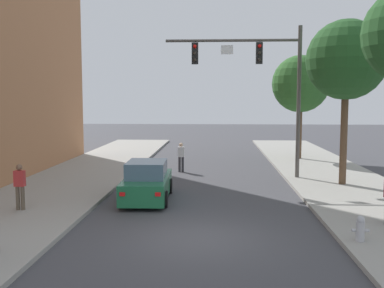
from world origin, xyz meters
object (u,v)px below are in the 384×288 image
car_lead_green (147,182)px  street_tree_second (346,60)px  pedestrian_sidewalk_left_walker (20,185)px  street_tree_third (301,84)px  pedestrian_crossing_road (181,156)px  fire_hydrant (360,228)px  traffic_signal_mast (261,73)px

car_lead_green → street_tree_second: (8.64, 3.17, 5.09)m
pedestrian_sidewalk_left_walker → street_tree_third: size_ratio=0.24×
pedestrian_crossing_road → street_tree_second: bearing=-26.6°
fire_hydrant → street_tree_second: size_ratio=0.10×
traffic_signal_mast → pedestrian_sidewalk_left_walker: 12.45m
traffic_signal_mast → fire_hydrant: (1.81, -10.26, -4.84)m
pedestrian_crossing_road → street_tree_second: size_ratio=0.22×
pedestrian_crossing_road → fire_hydrant: size_ratio=2.28×
fire_hydrant → street_tree_third: bearing=85.1°
pedestrian_sidewalk_left_walker → street_tree_third: bearing=49.7°
pedestrian_sidewalk_left_walker → fire_hydrant: (10.92, -2.93, -0.56)m
fire_hydrant → street_tree_second: street_tree_second is taller
pedestrian_crossing_road → street_tree_third: street_tree_third is taller
traffic_signal_mast → pedestrian_sidewalk_left_walker: (-9.11, -7.33, -4.29)m
traffic_signal_mast → car_lead_green: 8.35m
traffic_signal_mast → pedestrian_sidewalk_left_walker: size_ratio=4.57×
fire_hydrant → pedestrian_crossing_road: bearing=115.5°
traffic_signal_mast → street_tree_third: bearing=65.6°
traffic_signal_mast → pedestrian_crossing_road: 6.46m
fire_hydrant → street_tree_second: (1.87, 8.56, 5.30)m
car_lead_green → fire_hydrant: car_lead_green is taller
pedestrian_sidewalk_left_walker → street_tree_third: street_tree_third is taller
pedestrian_crossing_road → street_tree_second: 10.02m
pedestrian_sidewalk_left_walker → street_tree_second: street_tree_second is taller
street_tree_second → pedestrian_sidewalk_left_walker: bearing=-156.3°
traffic_signal_mast → car_lead_green: size_ratio=1.75×
street_tree_second → pedestrian_crossing_road: bearing=153.4°
traffic_signal_mast → pedestrian_crossing_road: size_ratio=4.57×
street_tree_second → traffic_signal_mast: bearing=155.1°
pedestrian_sidewalk_left_walker → street_tree_second: (12.79, 5.62, 4.75)m
traffic_signal_mast → fire_hydrant: size_ratio=10.42×
pedestrian_crossing_road → traffic_signal_mast: bearing=-28.1°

